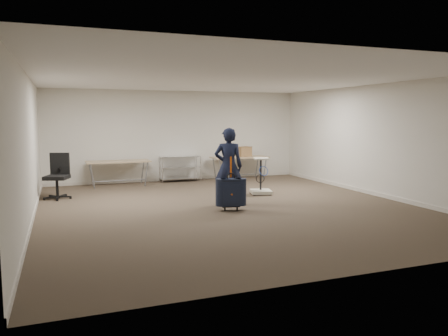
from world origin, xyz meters
name	(u,v)px	position (x,y,z in m)	size (l,w,h in m)	color
ground	(229,207)	(0.00, 0.00, 0.00)	(9.00, 9.00, 0.00)	#423428
room_shell	(209,195)	(0.00, 1.38, 0.05)	(8.00, 9.00, 9.00)	beige
folding_table_left	(118,163)	(-1.90, 3.95, 0.68)	(1.80, 0.75, 0.73)	#9B835F
folding_table_right	(240,158)	(1.90, 3.95, 0.68)	(1.80, 0.75, 0.73)	#9B835F
wire_shelf	(180,167)	(0.00, 4.20, 0.44)	(1.22, 0.47, 0.80)	silver
person	(228,166)	(0.11, 0.31, 0.87)	(0.64, 0.42, 1.74)	black
suitcase	(231,192)	(-0.09, -0.36, 0.39)	(0.47, 0.34, 1.15)	black
office_chair	(58,185)	(-3.54, 2.43, 0.34)	(0.67, 0.68, 1.11)	black
equipment_cart	(261,185)	(1.38, 1.26, 0.25)	(0.63, 0.63, 0.94)	#EFE4CE
cardboard_box	(244,152)	(2.08, 4.02, 0.89)	(0.42, 0.31, 0.31)	#8F5D42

